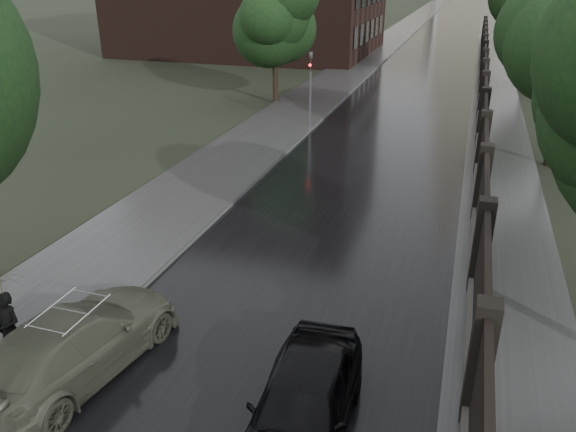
{
  "coord_description": "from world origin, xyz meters",
  "views": [
    {
      "loc": [
        3.78,
        -4.03,
        8.07
      ],
      "look_at": [
        -0.73,
        10.0,
        1.5
      ],
      "focal_mm": 35.0,
      "sensor_mm": 36.0,
      "label": 1
    }
  ],
  "objects_px": {
    "traffic_light": "(310,83)",
    "tree_right_b": "(570,50)",
    "pedestrian_umbrella": "(1,292)",
    "volga_sedan": "(75,343)",
    "car_right_near": "(303,404)",
    "tree_right_c": "(536,16)",
    "tree_left_far": "(275,17)"
  },
  "relations": [
    {
      "from": "tree_left_far",
      "to": "pedestrian_umbrella",
      "type": "bearing_deg",
      "value": -83.42
    },
    {
      "from": "tree_right_c",
      "to": "car_right_near",
      "type": "distance_m",
      "value": 37.09
    },
    {
      "from": "traffic_light",
      "to": "volga_sedan",
      "type": "height_order",
      "value": "traffic_light"
    },
    {
      "from": "tree_right_b",
      "to": "pedestrian_umbrella",
      "type": "xyz_separation_m",
      "value": [
        -12.46,
        -18.34,
        -3.06
      ]
    },
    {
      "from": "tree_left_far",
      "to": "volga_sedan",
      "type": "bearing_deg",
      "value": -80.27
    },
    {
      "from": "traffic_light",
      "to": "tree_left_far",
      "type": "bearing_deg",
      "value": 126.47
    },
    {
      "from": "tree_right_c",
      "to": "volga_sedan",
      "type": "xyz_separation_m",
      "value": [
        -11.02,
        -36.1,
        -4.19
      ]
    },
    {
      "from": "traffic_light",
      "to": "pedestrian_umbrella",
      "type": "xyz_separation_m",
      "value": [
        -0.66,
        -21.34,
        -0.51
      ]
    },
    {
      "from": "tree_right_c",
      "to": "car_right_near",
      "type": "relative_size",
      "value": 1.58
    },
    {
      "from": "tree_right_b",
      "to": "volga_sedan",
      "type": "distance_m",
      "value": 21.61
    },
    {
      "from": "traffic_light",
      "to": "pedestrian_umbrella",
      "type": "relative_size",
      "value": 1.54
    },
    {
      "from": "tree_right_b",
      "to": "traffic_light",
      "type": "height_order",
      "value": "tree_right_b"
    },
    {
      "from": "tree_right_b",
      "to": "tree_right_c",
      "type": "height_order",
      "value": "same"
    },
    {
      "from": "tree_left_far",
      "to": "tree_right_b",
      "type": "bearing_deg",
      "value": -27.3
    },
    {
      "from": "tree_right_c",
      "to": "tree_left_far",
      "type": "bearing_deg",
      "value": -147.17
    },
    {
      "from": "tree_left_far",
      "to": "car_right_near",
      "type": "relative_size",
      "value": 1.66
    },
    {
      "from": "tree_left_far",
      "to": "traffic_light",
      "type": "bearing_deg",
      "value": -53.53
    },
    {
      "from": "traffic_light",
      "to": "pedestrian_umbrella",
      "type": "bearing_deg",
      "value": -91.78
    },
    {
      "from": "car_right_near",
      "to": "volga_sedan",
      "type": "bearing_deg",
      "value": 174.61
    },
    {
      "from": "car_right_near",
      "to": "tree_right_b",
      "type": "bearing_deg",
      "value": 69.87
    },
    {
      "from": "tree_right_b",
      "to": "traffic_light",
      "type": "distance_m",
      "value": 12.44
    },
    {
      "from": "tree_right_b",
      "to": "car_right_near",
      "type": "xyz_separation_m",
      "value": [
        -5.9,
        -18.38,
        -4.19
      ]
    },
    {
      "from": "volga_sedan",
      "to": "car_right_near",
      "type": "relative_size",
      "value": 1.18
    },
    {
      "from": "tree_right_c",
      "to": "tree_right_b",
      "type": "bearing_deg",
      "value": -90.0
    },
    {
      "from": "tree_left_far",
      "to": "car_right_near",
      "type": "xyz_separation_m",
      "value": [
        9.6,
        -26.38,
        -4.48
      ]
    },
    {
      "from": "tree_right_c",
      "to": "pedestrian_umbrella",
      "type": "bearing_deg",
      "value": -108.93
    },
    {
      "from": "tree_left_far",
      "to": "tree_right_c",
      "type": "bearing_deg",
      "value": 32.83
    },
    {
      "from": "tree_right_b",
      "to": "car_right_near",
      "type": "bearing_deg",
      "value": -107.8
    },
    {
      "from": "tree_right_b",
      "to": "pedestrian_umbrella",
      "type": "relative_size",
      "value": 2.7
    },
    {
      "from": "tree_right_b",
      "to": "pedestrian_umbrella",
      "type": "height_order",
      "value": "tree_right_b"
    },
    {
      "from": "tree_right_b",
      "to": "pedestrian_umbrella",
      "type": "bearing_deg",
      "value": -124.2
    },
    {
      "from": "traffic_light",
      "to": "tree_right_b",
      "type": "bearing_deg",
      "value": -14.24
    }
  ]
}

